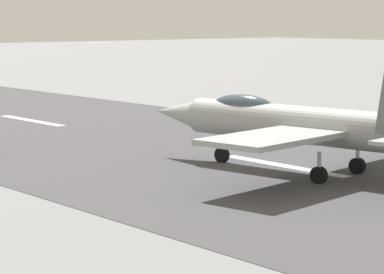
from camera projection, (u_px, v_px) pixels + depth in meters
ground_plane at (298, 169)px, 42.03m from camera, size 400.00×400.00×0.00m
runway_strip at (298, 168)px, 42.01m from camera, size 240.00×26.00×0.02m
fighter_jet at (307, 124)px, 40.19m from camera, size 17.77×14.59×5.54m
crew_person at (265, 118)px, 56.23m from camera, size 0.35×0.69×1.61m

